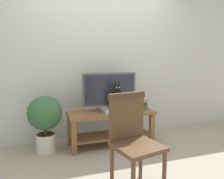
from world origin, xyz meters
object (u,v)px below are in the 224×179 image
(media_box, at_px, (116,110))
(cat, at_px, (116,98))
(tv, at_px, (110,91))
(wooden_chair, at_px, (133,135))
(tv_stand, at_px, (111,121))
(potted_plant, at_px, (45,118))
(book_stack, at_px, (140,104))

(media_box, bearing_deg, cat, -84.87)
(media_box, bearing_deg, tv, 110.11)
(media_box, distance_m, wooden_chair, 1.09)
(tv_stand, xyz_separation_m, potted_plant, (-0.95, 0.04, 0.13))
(tv, relative_size, wooden_chair, 0.86)
(tv, height_order, media_box, tv)
(wooden_chair, height_order, potted_plant, wooden_chair)
(potted_plant, bearing_deg, tv_stand, -2.62)
(cat, distance_m, wooden_chair, 1.09)
(tv_stand, distance_m, tv, 0.46)
(media_box, relative_size, wooden_chair, 0.40)
(tv, xyz_separation_m, wooden_chair, (-0.16, -1.21, -0.27))
(tv, relative_size, media_box, 2.16)
(tv_stand, xyz_separation_m, cat, (0.05, -0.08, 0.37))
(potted_plant, bearing_deg, media_box, -6.44)
(media_box, height_order, cat, cat)
(wooden_chair, bearing_deg, media_box, 79.21)
(tv_stand, distance_m, media_box, 0.21)
(potted_plant, bearing_deg, wooden_chair, -56.11)
(cat, distance_m, book_stack, 0.48)
(tv_stand, xyz_separation_m, book_stack, (0.50, 0.03, 0.23))
(tv_stand, relative_size, potted_plant, 1.61)
(cat, xyz_separation_m, wooden_chair, (-0.21, -1.06, -0.18))
(tv_stand, bearing_deg, tv, 89.98)
(book_stack, bearing_deg, potted_plant, 179.55)
(tv, height_order, potted_plant, tv)
(tv_stand, relative_size, wooden_chair, 1.33)
(media_box, bearing_deg, potted_plant, 173.56)
(media_box, bearing_deg, book_stack, 12.67)
(tv_stand, xyz_separation_m, wooden_chair, (-0.16, -1.14, 0.19))
(media_box, bearing_deg, tv_stand, 125.36)
(wooden_chair, bearing_deg, potted_plant, 123.89)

